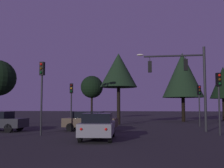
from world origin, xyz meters
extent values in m
plane|color=#262326|center=(0.00, 24.50, 0.00)|extent=(168.00, 168.00, 0.00)
cylinder|color=#232326|center=(5.54, 15.61, 3.26)|extent=(0.20, 0.20, 6.53)
cylinder|color=#232326|center=(3.22, 15.65, 5.88)|extent=(4.63, 0.22, 0.14)
ellipsoid|color=#F4EACC|center=(0.61, 15.69, 6.03)|extent=(0.56, 0.28, 0.16)
cylinder|color=#232326|center=(4.15, 15.63, 5.74)|extent=(0.05, 0.05, 0.28)
cube|color=black|center=(4.15, 15.63, 5.15)|extent=(0.30, 0.25, 0.90)
sphere|color=red|center=(4.15, 15.77, 5.43)|extent=(0.18, 0.18, 0.18)
sphere|color=#56380C|center=(4.15, 15.77, 5.15)|extent=(0.18, 0.18, 0.18)
sphere|color=#0C4219|center=(4.15, 15.77, 4.87)|extent=(0.18, 0.18, 0.18)
cylinder|color=#232326|center=(1.37, 15.68, 5.69)|extent=(0.05, 0.05, 0.37)
cube|color=black|center=(1.37, 15.68, 5.06)|extent=(0.30, 0.25, 0.90)
sphere|color=red|center=(1.37, 15.82, 5.34)|extent=(0.18, 0.18, 0.18)
sphere|color=#56380C|center=(1.37, 15.82, 5.06)|extent=(0.18, 0.18, 0.18)
sphere|color=#0C4219|center=(1.37, 15.82, 4.78)|extent=(0.18, 0.18, 0.18)
cylinder|color=#232326|center=(-5.80, 18.22, 1.56)|extent=(0.12, 0.12, 3.11)
cube|color=black|center=(-5.80, 18.22, 3.56)|extent=(0.34, 0.30, 0.90)
sphere|color=#4C0A0A|center=(-5.77, 18.08, 3.84)|extent=(0.18, 0.18, 0.18)
sphere|color=#F9A319|center=(-5.77, 18.08, 3.56)|extent=(0.18, 0.18, 0.18)
sphere|color=#0C4219|center=(-5.77, 18.08, 3.28)|extent=(0.18, 0.18, 0.18)
cylinder|color=#232326|center=(5.99, 21.00, 1.51)|extent=(0.12, 0.12, 3.01)
cube|color=black|center=(5.99, 21.00, 3.46)|extent=(0.37, 0.34, 0.90)
sphere|color=red|center=(6.04, 20.87, 3.74)|extent=(0.18, 0.18, 0.18)
sphere|color=#56380C|center=(6.04, 20.87, 3.46)|extent=(0.18, 0.18, 0.18)
sphere|color=#0C4219|center=(6.04, 20.87, 3.18)|extent=(0.18, 0.18, 0.18)
cylinder|color=#232326|center=(-5.77, 11.23, 1.99)|extent=(0.12, 0.12, 3.98)
cube|color=black|center=(-5.77, 11.23, 4.43)|extent=(0.33, 0.28, 0.90)
sphere|color=red|center=(-5.79, 11.09, 4.71)|extent=(0.18, 0.18, 0.18)
sphere|color=#56380C|center=(-5.79, 11.09, 4.43)|extent=(0.18, 0.18, 0.18)
sphere|color=#0C4219|center=(-5.79, 11.09, 4.15)|extent=(0.18, 0.18, 0.18)
cylinder|color=#232326|center=(5.91, 12.91, 1.62)|extent=(0.12, 0.12, 3.24)
cube|color=black|center=(5.91, 12.91, 3.69)|extent=(0.36, 0.33, 0.90)
sphere|color=red|center=(5.96, 12.77, 3.97)|extent=(0.18, 0.18, 0.18)
sphere|color=#56380C|center=(5.96, 12.77, 3.69)|extent=(0.18, 0.18, 0.18)
sphere|color=#0C4219|center=(5.96, 12.77, 3.41)|extent=(0.18, 0.18, 0.18)
cube|color=gray|center=(-1.64, 9.66, 0.66)|extent=(2.15, 4.38, 0.68)
cube|color=black|center=(-1.63, 9.51, 1.26)|extent=(1.73, 2.42, 0.52)
cylinder|color=black|center=(-2.55, 10.99, 0.32)|extent=(0.25, 0.65, 0.64)
cylinder|color=black|center=(-0.96, 11.12, 0.32)|extent=(0.25, 0.65, 0.64)
cylinder|color=black|center=(-2.31, 8.19, 0.32)|extent=(0.25, 0.65, 0.64)
cylinder|color=black|center=(-0.72, 8.33, 0.32)|extent=(0.25, 0.65, 0.64)
sphere|color=red|center=(-2.08, 7.48, 0.76)|extent=(0.14, 0.14, 0.14)
sphere|color=red|center=(-0.83, 7.59, 0.76)|extent=(0.14, 0.14, 0.14)
cylinder|color=black|center=(-8.88, 14.47, 0.32)|extent=(0.65, 0.22, 0.64)
cylinder|color=black|center=(-8.93, 12.85, 0.32)|extent=(0.65, 0.22, 0.64)
cube|color=#473828|center=(-3.30, 15.10, 0.66)|extent=(4.23, 2.00, 0.68)
cube|color=black|center=(-3.45, 15.11, 1.26)|extent=(2.31, 1.66, 0.52)
cylinder|color=black|center=(-1.89, 15.83, 0.32)|extent=(0.65, 0.23, 0.64)
cylinder|color=black|center=(-1.97, 14.23, 0.32)|extent=(0.65, 0.23, 0.64)
cylinder|color=black|center=(-4.63, 15.96, 0.32)|extent=(0.65, 0.23, 0.64)
cylinder|color=black|center=(-4.70, 14.36, 0.32)|extent=(0.65, 0.23, 0.64)
sphere|color=red|center=(-5.35, 15.83, 0.76)|extent=(0.14, 0.14, 0.14)
sphere|color=red|center=(-5.41, 14.57, 0.76)|extent=(0.14, 0.14, 0.14)
cylinder|color=black|center=(11.36, 33.52, 1.51)|extent=(0.48, 0.48, 3.01)
cone|color=black|center=(11.36, 33.52, 5.22)|extent=(3.70, 3.70, 4.42)
cylinder|color=black|center=(-2.00, 22.89, 1.98)|extent=(0.36, 0.36, 3.96)
cone|color=black|center=(-2.00, 22.89, 5.80)|extent=(3.98, 3.98, 3.67)
cylinder|color=black|center=(5.47, 29.82, 1.53)|extent=(0.44, 0.44, 3.06)
cone|color=black|center=(5.47, 29.82, 5.94)|extent=(5.21, 5.21, 5.75)
cylinder|color=black|center=(-7.90, 36.62, 1.89)|extent=(0.31, 0.31, 3.78)
sphere|color=black|center=(-7.90, 36.62, 5.02)|extent=(3.55, 3.55, 3.55)
camera|label=1|loc=(1.45, -6.23, 1.90)|focal=44.21mm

